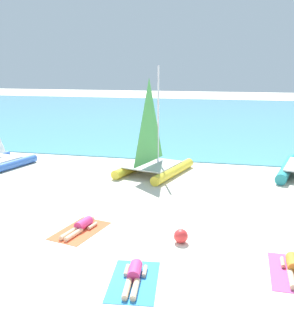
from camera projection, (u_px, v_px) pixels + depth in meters
The scene contains 10 objects.
ground_plane at pixel (170, 166), 19.41m from camera, with size 120.00×120.00×0.00m, color beige.
ocean_water at pixel (207, 116), 39.25m from camera, with size 120.00×40.00×0.05m, color #4C9EB7.
sailboat_yellow at pixel (153, 158), 17.92m from camera, with size 3.30×4.26×4.91m.
towel_center_left at pixel (80, 231), 11.81m from camera, with size 1.10×1.90×0.01m, color #EA5933.
sunbather_center_left at pixel (81, 226), 11.83m from camera, with size 0.72×1.56×0.30m.
towel_center_right at pixel (134, 281), 9.04m from camera, with size 1.10×1.90×0.01m, color #338CD8.
sunbather_center_right at pixel (134, 275), 9.08m from camera, with size 0.61×1.57×0.30m.
towel_rightmost at pixel (293, 273), 9.41m from camera, with size 1.10×1.90×0.01m, color #D84C99.
sunbather_rightmost at pixel (293, 267), 9.44m from camera, with size 0.54×1.56×0.30m.
beach_ball at pixel (181, 236), 10.97m from camera, with size 0.41×0.41×0.41m, color red.
Camera 1 is at (3.24, -8.54, 4.87)m, focal length 41.33 mm.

